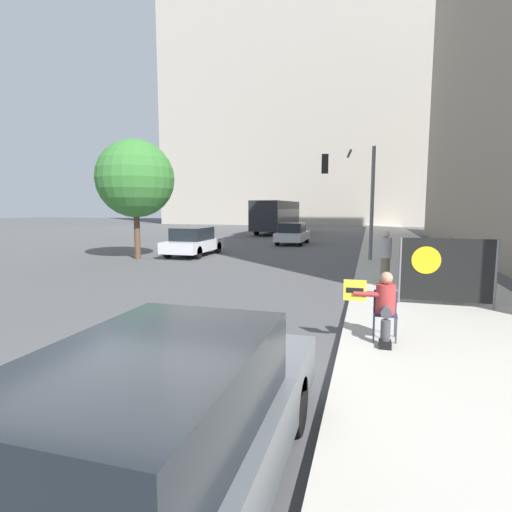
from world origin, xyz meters
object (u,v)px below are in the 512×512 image
object	(u,v)px
pedestrian_behind	(386,257)
car_on_road_nearest	(193,242)
protest_banner	(446,270)
seated_protester	(384,304)
parked_car_curbside	(162,434)
traffic_light_pole	(353,184)
jogger_on_sidewalk	(448,267)
city_bus_on_road	(277,215)
street_tree_near_curb	(135,179)
car_on_road_midblock	(293,233)

from	to	relation	value
pedestrian_behind	car_on_road_nearest	world-z (taller)	pedestrian_behind
protest_banner	car_on_road_nearest	world-z (taller)	protest_banner
seated_protester	parked_car_curbside	world-z (taller)	parked_car_curbside
traffic_light_pole	parked_car_curbside	size ratio (longest dim) A/B	1.05
jogger_on_sidewalk	protest_banner	bearing A→B (deg)	104.06
traffic_light_pole	city_bus_on_road	bearing A→B (deg)	112.02
jogger_on_sidewalk	parked_car_curbside	distance (m)	9.08
jogger_on_sidewalk	traffic_light_pole	world-z (taller)	traffic_light_pole
traffic_light_pole	parked_car_curbside	xyz separation A→B (m)	(-0.75, -15.83, -2.78)
traffic_light_pole	car_on_road_nearest	bearing A→B (deg)	176.08
jogger_on_sidewalk	street_tree_near_curb	size ratio (longest dim) A/B	0.28
jogger_on_sidewalk	car_on_road_nearest	size ratio (longest dim) A/B	0.38
jogger_on_sidewalk	city_bus_on_road	bearing A→B (deg)	-41.52
street_tree_near_curb	car_on_road_midblock	bearing A→B (deg)	59.74
seated_protester	jogger_on_sidewalk	distance (m)	4.19
parked_car_curbside	jogger_on_sidewalk	bearing A→B (deg)	67.53
traffic_light_pole	street_tree_near_curb	xyz separation A→B (m)	(-10.10, -1.41, 0.35)
traffic_light_pole	car_on_road_nearest	world-z (taller)	traffic_light_pole
protest_banner	car_on_road_nearest	distance (m)	13.76
car_on_road_nearest	pedestrian_behind	bearing A→B (deg)	-33.54
protest_banner	seated_protester	bearing A→B (deg)	-115.97
car_on_road_midblock	street_tree_near_curb	distance (m)	11.93
parked_car_curbside	protest_banner	bearing A→B (deg)	66.58
traffic_light_pole	car_on_road_midblock	distance (m)	9.95
car_on_road_nearest	city_bus_on_road	distance (m)	19.29
protest_banner	car_on_road_midblock	xyz separation A→B (m)	(-6.84, 16.78, -0.30)
protest_banner	parked_car_curbside	size ratio (longest dim) A/B	0.45
traffic_light_pole	seated_protester	bearing A→B (deg)	-84.64
protest_banner	traffic_light_pole	world-z (taller)	traffic_light_pole
seated_protester	car_on_road_nearest	world-z (taller)	car_on_road_nearest
seated_protester	car_on_road_midblock	world-z (taller)	car_on_road_midblock
car_on_road_nearest	city_bus_on_road	bearing A→B (deg)	89.92
parked_car_curbside	traffic_light_pole	bearing A→B (deg)	87.30
traffic_light_pole	protest_banner	bearing A→B (deg)	-72.90
car_on_road_midblock	city_bus_on_road	xyz separation A→B (m)	(-3.71, 11.28, 1.06)
jogger_on_sidewalk	parked_car_curbside	world-z (taller)	jogger_on_sidewalk
car_on_road_midblock	seated_protester	bearing A→B (deg)	-74.86
pedestrian_behind	protest_banner	bearing A→B (deg)	-75.17
jogger_on_sidewalk	pedestrian_behind	xyz separation A→B (m)	(-1.45, 1.82, 0.01)
protest_banner	street_tree_near_curb	bearing A→B (deg)	151.59
traffic_light_pole	jogger_on_sidewalk	bearing A→B (deg)	-69.90
jogger_on_sidewalk	protest_banner	world-z (taller)	protest_banner
protest_banner	car_on_road_midblock	distance (m)	18.12
pedestrian_behind	street_tree_near_curb	bearing A→B (deg)	148.74
seated_protester	car_on_road_midblock	size ratio (longest dim) A/B	0.28
protest_banner	car_on_road_nearest	xyz separation A→B (m)	(-10.58, 8.80, -0.29)
city_bus_on_road	traffic_light_pole	bearing A→B (deg)	-67.98
car_on_road_nearest	protest_banner	bearing A→B (deg)	-39.75
seated_protester	pedestrian_behind	world-z (taller)	pedestrian_behind
traffic_light_pole	pedestrian_behind	bearing A→B (deg)	-77.27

